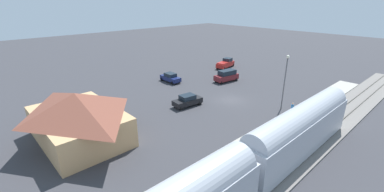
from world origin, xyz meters
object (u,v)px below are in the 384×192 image
at_px(passenger_train, 246,166).
at_px(suv_maroon, 227,76).
at_px(pedestrian_on_platform, 296,111).
at_px(pedestrian_waiting_far, 292,108).
at_px(pickup_red, 226,63).
at_px(station_building, 78,116).
at_px(sedan_navy, 170,77).
at_px(sedan_black, 188,100).
at_px(light_pole_near_platform, 285,76).

distance_m(passenger_train, suv_maroon, 31.18).
bearing_deg(pedestrian_on_platform, pedestrian_waiting_far, -36.50).
bearing_deg(pedestrian_waiting_far, pickup_red, -30.87).
height_order(station_building, sedan_navy, station_building).
distance_m(pedestrian_on_platform, suv_maroon, 18.53).
bearing_deg(sedan_black, sedan_navy, -26.63).
height_order(passenger_train, pedestrian_on_platform, passenger_train).
height_order(passenger_train, station_building, station_building).
bearing_deg(pickup_red, station_building, 104.95).
bearing_deg(sedan_black, suv_maroon, -74.02).
bearing_deg(sedan_black, light_pole_near_platform, -138.11).
height_order(suv_maroon, light_pole_near_platform, light_pole_near_platform).
xyz_separation_m(sedan_black, pickup_red, (10.92, -21.84, 0.15)).
bearing_deg(station_building, passenger_train, -160.93).
xyz_separation_m(station_building, suv_maroon, (2.98, -29.23, -1.79)).
height_order(passenger_train, sedan_black, passenger_train).
distance_m(passenger_train, station_building, 19.04).
bearing_deg(pedestrian_on_platform, pickup_red, -31.10).
distance_m(passenger_train, pedestrian_waiting_far, 17.73).
distance_m(pedestrian_on_platform, sedan_black, 15.17).
bearing_deg(light_pole_near_platform, pedestrian_on_platform, 147.77).
xyz_separation_m(station_building, sedan_black, (-0.98, -15.41, -2.06)).
distance_m(station_building, pickup_red, 38.60).
distance_m(station_building, light_pole_near_platform, 27.09).
relative_size(pickup_red, sedan_navy, 1.25).
distance_m(passenger_train, sedan_navy, 31.86).
bearing_deg(sedan_black, pedestrian_waiting_far, -147.70).
xyz_separation_m(passenger_train, sedan_navy, (28.16, -14.77, -1.98)).
height_order(passenger_train, pickup_red, passenger_train).
bearing_deg(suv_maroon, pedestrian_on_platform, 159.07).
xyz_separation_m(pedestrian_waiting_far, sedan_navy, (23.58, 2.28, -0.40)).
height_order(passenger_train, suv_maroon, passenger_train).
relative_size(sedan_black, pickup_red, 0.82).
xyz_separation_m(passenger_train, pickup_red, (27.94, -31.03, -1.83)).
bearing_deg(passenger_train, pickup_red, -47.99).
bearing_deg(station_building, pickup_red, -75.05).
bearing_deg(sedan_navy, pedestrian_on_platform, -176.23).
bearing_deg(pedestrian_on_platform, light_pole_near_platform, -32.23).
bearing_deg(passenger_train, light_pole_near_platform, -69.68).
bearing_deg(passenger_train, station_building, 19.07).
xyz_separation_m(passenger_train, station_building, (18.00, 6.22, 0.08)).
bearing_deg(station_building, sedan_navy, -64.18).
bearing_deg(light_pole_near_platform, sedan_black, 41.89).
relative_size(pedestrian_waiting_far, sedan_navy, 0.38).
relative_size(pickup_red, light_pole_near_platform, 0.71).
relative_size(pedestrian_waiting_far, pickup_red, 0.30).
bearing_deg(suv_maroon, station_building, 95.82).
height_order(station_building, light_pole_near_platform, light_pole_near_platform).
xyz_separation_m(suv_maroon, light_pole_near_platform, (-14.18, 4.65, 3.84)).
xyz_separation_m(station_building, sedan_navy, (10.16, -21.00, -2.06)).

